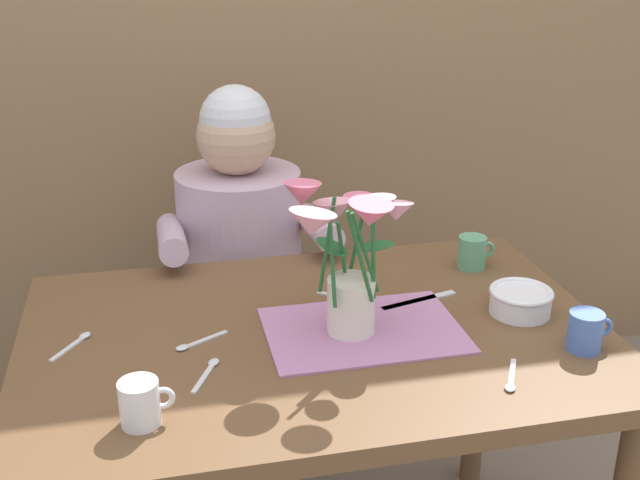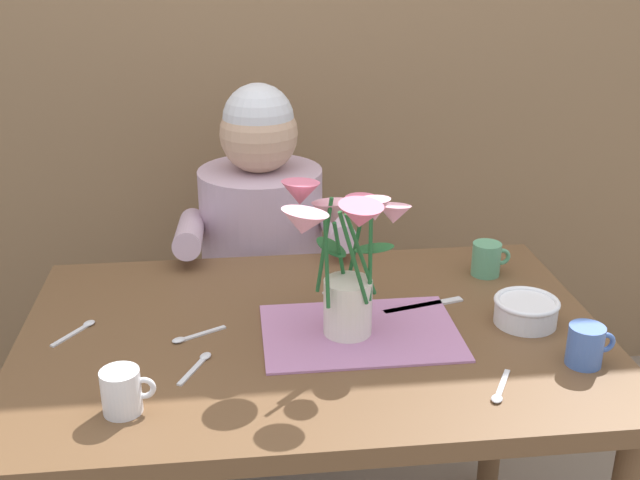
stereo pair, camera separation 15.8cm
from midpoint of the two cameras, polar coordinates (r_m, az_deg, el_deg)
wood_panel_backdrop at (r=2.47m, az=-1.34°, el=15.92°), size 4.00×0.10×2.50m
dining_table at (r=1.66m, az=2.25°, el=-9.63°), size 1.20×0.80×0.74m
seated_person at (r=2.23m, az=-2.16°, el=-3.22°), size 0.45×0.47×1.14m
striped_placemat at (r=1.60m, az=5.82°, el=-6.83°), size 0.40×0.28×0.00m
flower_vase at (r=1.51m, az=4.68°, el=-0.93°), size 0.29×0.31×0.32m
ceramic_bowl at (r=1.70m, az=17.50°, el=-5.00°), size 0.14×0.14×0.06m
dinner_knife at (r=1.73m, az=10.22°, el=-4.83°), size 0.19×0.07×0.00m
ceramic_mug at (r=1.37m, az=-11.08°, el=-10.94°), size 0.09×0.07×0.08m
tea_cup at (r=1.90m, az=14.51°, el=-1.41°), size 0.09×0.07×0.08m
coffee_cup at (r=1.58m, az=21.72°, el=-7.27°), size 0.09×0.07×0.08m
spoon_0 at (r=1.50m, az=-5.86°, el=-9.06°), size 0.07×0.11×0.01m
spoon_1 at (r=1.59m, az=-6.69°, el=-7.15°), size 0.11×0.07×0.01m
spoon_2 at (r=1.46m, az=16.14°, el=-10.73°), size 0.07×0.11×0.01m
spoon_3 at (r=1.74m, az=5.17°, el=-4.41°), size 0.11×0.08×0.01m
spoon_4 at (r=1.66m, az=-14.62°, el=-6.41°), size 0.08×0.11×0.01m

